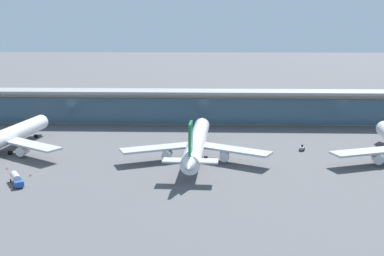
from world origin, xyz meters
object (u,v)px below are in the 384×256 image
(airliner_left_stand, at_px, (3,138))
(airliner_centre_stand, at_px, (197,143))
(safety_cone_delta, at_px, (30,175))
(safety_cone_bravo, at_px, (13,172))
(safety_cone_charlie, at_px, (7,168))
(service_truck_near_nose_grey, at_px, (302,148))
(safety_cone_alpha, at_px, (15,175))
(service_truck_at_far_stand_blue, at_px, (16,178))

(airliner_left_stand, height_order, airliner_centre_stand, same)
(safety_cone_delta, bearing_deg, airliner_centre_stand, 22.25)
(safety_cone_bravo, bearing_deg, airliner_centre_stand, 17.65)
(airliner_left_stand, relative_size, safety_cone_delta, 91.92)
(safety_cone_bravo, bearing_deg, safety_cone_delta, -21.44)
(safety_cone_charlie, height_order, safety_cone_delta, same)
(safety_cone_charlie, bearing_deg, service_truck_near_nose_grey, 14.99)
(service_truck_near_nose_grey, distance_m, safety_cone_charlie, 99.25)
(safety_cone_alpha, xyz_separation_m, safety_cone_charlie, (-5.18, 6.50, 0.00))
(service_truck_at_far_stand_blue, distance_m, safety_cone_alpha, 8.19)
(safety_cone_alpha, relative_size, safety_cone_delta, 1.00)
(safety_cone_delta, bearing_deg, service_truck_near_nose_grey, 20.34)
(airliner_centre_stand, relative_size, safety_cone_bravo, 91.97)
(airliner_left_stand, distance_m, safety_cone_delta, 31.30)
(airliner_left_stand, distance_m, service_truck_at_far_stand_blue, 36.90)
(airliner_left_stand, distance_m, safety_cone_alpha, 29.10)
(airliner_centre_stand, bearing_deg, safety_cone_bravo, -162.35)
(service_truck_near_nose_grey, relative_size, service_truck_at_far_stand_blue, 0.38)
(airliner_left_stand, bearing_deg, airliner_centre_stand, -4.13)
(safety_cone_charlie, bearing_deg, airliner_centre_stand, 13.19)
(safety_cone_bravo, height_order, safety_cone_delta, same)
(airliner_centre_stand, bearing_deg, safety_cone_charlie, -166.81)
(safety_cone_charlie, bearing_deg, service_truck_at_far_stand_blue, -58.10)
(airliner_left_stand, distance_m, safety_cone_charlie, 21.13)
(service_truck_near_nose_grey, bearing_deg, safety_cone_charlie, -165.01)
(safety_cone_alpha, relative_size, safety_cone_charlie, 1.00)
(service_truck_near_nose_grey, relative_size, safety_cone_charlie, 4.66)
(safety_cone_alpha, bearing_deg, safety_cone_bravo, 123.82)
(airliner_left_stand, height_order, safety_cone_delta, airliner_left_stand)
(airliner_left_stand, height_order, service_truck_near_nose_grey, airliner_left_stand)
(safety_cone_alpha, distance_m, safety_cone_bravo, 3.21)
(service_truck_at_far_stand_blue, xyz_separation_m, safety_cone_alpha, (-3.42, 7.31, -1.39))
(airliner_centre_stand, xyz_separation_m, safety_cone_delta, (-48.96, -20.03, -5.08))
(airliner_left_stand, relative_size, safety_cone_charlie, 91.92)
(safety_cone_alpha, bearing_deg, airliner_centre_stand, 20.75)
(safety_cone_charlie, relative_size, safety_cone_delta, 1.00)
(airliner_left_stand, bearing_deg, service_truck_near_nose_grey, 3.88)
(safety_cone_alpha, height_order, safety_cone_bravo, same)
(service_truck_near_nose_grey, xyz_separation_m, safety_cone_alpha, (-90.69, -32.17, -0.56))
(service_truck_near_nose_grey, height_order, safety_cone_bravo, service_truck_near_nose_grey)
(airliner_left_stand, relative_size, service_truck_at_far_stand_blue, 7.57)
(airliner_left_stand, xyz_separation_m, safety_cone_delta, (18.29, -24.88, -5.08))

